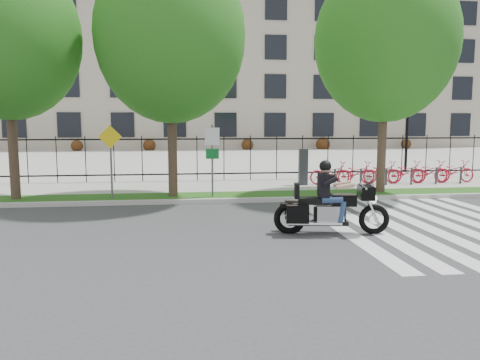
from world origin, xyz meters
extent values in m
plane|color=#373739|center=(0.00, 0.00, 0.00)|extent=(120.00, 120.00, 0.00)
cube|color=#B2AFA7|center=(0.00, 4.10, 0.07)|extent=(60.00, 0.20, 0.15)
cube|color=#214C13|center=(0.00, 4.95, 0.07)|extent=(60.00, 1.50, 0.15)
cube|color=#A8A59D|center=(0.00, 7.45, 0.07)|extent=(60.00, 3.50, 0.15)
cube|color=#A8A59D|center=(0.00, 25.00, 0.05)|extent=(80.00, 34.00, 0.10)
cube|color=#A69A86|center=(0.00, 45.00, 10.00)|extent=(60.00, 20.00, 20.00)
cylinder|color=black|center=(10.00, 12.00, 2.00)|extent=(0.14, 0.14, 4.00)
cylinder|color=black|center=(10.00, 12.00, 3.90)|extent=(0.06, 0.70, 0.70)
sphere|color=white|center=(9.65, 12.00, 4.00)|extent=(0.36, 0.36, 0.36)
sphere|color=white|center=(10.35, 12.00, 4.00)|extent=(0.36, 0.36, 0.36)
cylinder|color=#37281E|center=(-7.50, 4.95, 2.12)|extent=(0.32, 0.32, 3.95)
ellipsoid|color=#1F5A14|center=(-7.50, 4.95, 5.53)|extent=(4.76, 4.76, 5.48)
cylinder|color=#37281E|center=(-2.19, 4.95, 2.13)|extent=(0.32, 0.32, 3.95)
ellipsoid|color=#1F5A14|center=(-2.19, 4.95, 5.65)|extent=(5.15, 5.15, 5.92)
cylinder|color=#37281E|center=(5.49, 4.95, 2.14)|extent=(0.32, 0.32, 3.98)
ellipsoid|color=#1F5A14|center=(5.49, 4.95, 5.66)|extent=(5.11, 5.11, 5.87)
cube|color=#2D2D33|center=(3.11, 7.20, 0.90)|extent=(0.35, 0.25, 1.50)
imported|color=red|center=(4.31, 7.20, 0.63)|extent=(1.81, 0.63, 0.95)
cylinder|color=#2D2D33|center=(4.31, 6.70, 0.50)|extent=(0.08, 0.08, 0.70)
imported|color=red|center=(5.41, 7.20, 0.63)|extent=(1.81, 0.63, 0.95)
cylinder|color=#2D2D33|center=(5.41, 6.70, 0.50)|extent=(0.08, 0.08, 0.70)
imported|color=red|center=(6.51, 7.20, 0.63)|extent=(1.81, 0.63, 0.95)
cylinder|color=#2D2D33|center=(6.51, 6.70, 0.50)|extent=(0.08, 0.08, 0.70)
imported|color=red|center=(7.61, 7.20, 0.63)|extent=(1.81, 0.63, 0.95)
cylinder|color=#2D2D33|center=(7.61, 6.70, 0.50)|extent=(0.08, 0.08, 0.70)
imported|color=red|center=(8.71, 7.20, 0.63)|extent=(1.81, 0.63, 0.95)
cylinder|color=#2D2D33|center=(8.71, 6.70, 0.50)|extent=(0.08, 0.08, 0.70)
imported|color=red|center=(9.81, 7.20, 0.63)|extent=(1.81, 0.63, 0.95)
cylinder|color=#2D2D33|center=(9.81, 6.70, 0.50)|extent=(0.08, 0.08, 0.70)
cylinder|color=#59595B|center=(-0.82, 4.60, 1.40)|extent=(0.07, 0.07, 2.50)
cube|color=white|center=(-0.82, 4.56, 2.25)|extent=(0.50, 0.03, 0.60)
cube|color=#0C6626|center=(-0.82, 4.56, 1.65)|extent=(0.45, 0.03, 0.35)
cylinder|color=#59595B|center=(-4.25, 4.60, 1.35)|extent=(0.07, 0.07, 2.40)
cube|color=yellow|center=(-4.25, 4.56, 2.25)|extent=(0.78, 0.03, 0.78)
torus|color=black|center=(2.78, -0.84, 0.37)|extent=(0.76, 0.26, 0.75)
torus|color=black|center=(0.75, -0.50, 0.37)|extent=(0.81, 0.29, 0.79)
cube|color=black|center=(2.57, -0.80, 1.03)|extent=(0.42, 0.64, 0.33)
cube|color=#26262B|center=(2.65, -0.81, 1.28)|extent=(0.25, 0.56, 0.33)
cube|color=silver|center=(1.71, -0.66, 0.49)|extent=(0.70, 0.47, 0.43)
cube|color=black|center=(2.03, -0.71, 0.85)|extent=(0.65, 0.46, 0.28)
cube|color=black|center=(1.34, -0.60, 0.83)|extent=(0.81, 0.51, 0.15)
cube|color=black|center=(0.91, -0.53, 1.06)|extent=(0.17, 0.38, 0.37)
cube|color=black|center=(0.86, -0.85, 0.54)|extent=(0.56, 0.26, 0.43)
cube|color=black|center=(0.96, -0.21, 0.54)|extent=(0.56, 0.26, 0.43)
cube|color=black|center=(1.55, -0.63, 1.22)|extent=(0.33, 0.47, 0.56)
sphere|color=tan|center=(1.58, -0.64, 1.63)|extent=(0.25, 0.25, 0.25)
sphere|color=black|center=(1.58, -0.64, 1.67)|extent=(0.29, 0.29, 0.29)
camera|label=1|loc=(-1.88, -11.60, 2.73)|focal=35.00mm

